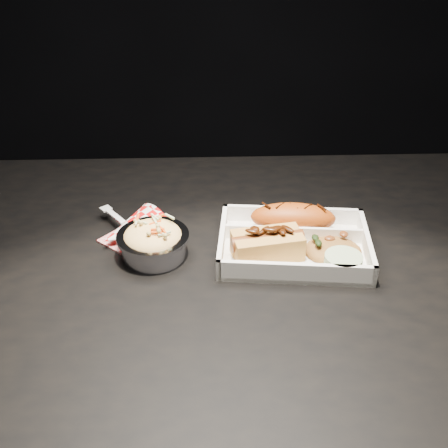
{
  "coord_description": "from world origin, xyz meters",
  "views": [
    {
      "loc": [
        -0.05,
        -0.76,
        1.3
      ],
      "look_at": [
        -0.02,
        0.02,
        0.81
      ],
      "focal_mm": 45.0,
      "sensor_mm": 36.0,
      "label": 1
    }
  ],
  "objects_px": {
    "dining_table": "(236,301)",
    "hotdog": "(267,243)",
    "foil_coleslaw_cup": "(153,240)",
    "napkin_fork": "(131,231)",
    "food_tray": "(293,246)",
    "fried_pastry": "(293,218)"
  },
  "relations": [
    {
      "from": "dining_table",
      "to": "hotdog",
      "type": "relative_size",
      "value": 9.78
    },
    {
      "from": "foil_coleslaw_cup",
      "to": "napkin_fork",
      "type": "height_order",
      "value": "same"
    },
    {
      "from": "dining_table",
      "to": "hotdog",
      "type": "bearing_deg",
      "value": -3.54
    },
    {
      "from": "foil_coleslaw_cup",
      "to": "napkin_fork",
      "type": "xyz_separation_m",
      "value": [
        -0.04,
        0.05,
        -0.01
      ]
    },
    {
      "from": "food_tray",
      "to": "hotdog",
      "type": "height_order",
      "value": "hotdog"
    },
    {
      "from": "food_tray",
      "to": "napkin_fork",
      "type": "distance_m",
      "value": 0.28
    },
    {
      "from": "dining_table",
      "to": "food_tray",
      "type": "xyz_separation_m",
      "value": [
        0.1,
        0.02,
        0.1
      ]
    },
    {
      "from": "foil_coleslaw_cup",
      "to": "napkin_fork",
      "type": "bearing_deg",
      "value": 128.88
    },
    {
      "from": "food_tray",
      "to": "foil_coleslaw_cup",
      "type": "height_order",
      "value": "foil_coleslaw_cup"
    },
    {
      "from": "hotdog",
      "to": "foil_coleslaw_cup",
      "type": "xyz_separation_m",
      "value": [
        -0.19,
        0.02,
        -0.0
      ]
    },
    {
      "from": "dining_table",
      "to": "foil_coleslaw_cup",
      "type": "distance_m",
      "value": 0.18
    },
    {
      "from": "food_tray",
      "to": "foil_coleslaw_cup",
      "type": "bearing_deg",
      "value": -173.15
    },
    {
      "from": "hotdog",
      "to": "napkin_fork",
      "type": "height_order",
      "value": "napkin_fork"
    },
    {
      "from": "hotdog",
      "to": "napkin_fork",
      "type": "xyz_separation_m",
      "value": [
        -0.23,
        0.07,
        -0.02
      ]
    },
    {
      "from": "hotdog",
      "to": "foil_coleslaw_cup",
      "type": "bearing_deg",
      "value": 164.46
    },
    {
      "from": "hotdog",
      "to": "napkin_fork",
      "type": "distance_m",
      "value": 0.24
    },
    {
      "from": "foil_coleslaw_cup",
      "to": "napkin_fork",
      "type": "distance_m",
      "value": 0.07
    },
    {
      "from": "food_tray",
      "to": "napkin_fork",
      "type": "height_order",
      "value": "napkin_fork"
    },
    {
      "from": "fried_pastry",
      "to": "napkin_fork",
      "type": "xyz_separation_m",
      "value": [
        -0.28,
        -0.01,
        -0.02
      ]
    },
    {
      "from": "napkin_fork",
      "to": "fried_pastry",
      "type": "bearing_deg",
      "value": 54.39
    },
    {
      "from": "napkin_fork",
      "to": "dining_table",
      "type": "bearing_deg",
      "value": 32.59
    },
    {
      "from": "dining_table",
      "to": "napkin_fork",
      "type": "relative_size",
      "value": 7.29
    }
  ]
}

